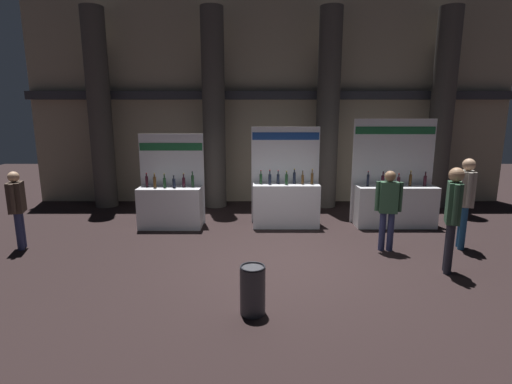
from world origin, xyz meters
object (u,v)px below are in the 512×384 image
at_px(exhibitor_booth_1, 285,201).
at_px(exhibitor_booth_2, 394,201).
at_px(trash_bin, 252,290).
at_px(visitor_3, 16,204).
at_px(visitor_1, 465,195).
at_px(visitor_0, 388,205).
at_px(exhibitor_booth_0, 171,203).
at_px(visitor_2, 452,211).

distance_m(exhibitor_booth_1, exhibitor_booth_2, 2.64).
height_order(exhibitor_booth_1, trash_bin, exhibitor_booth_1).
height_order(exhibitor_booth_1, visitor_3, exhibitor_booth_1).
height_order(exhibitor_booth_1, visitor_1, exhibitor_booth_1).
bearing_deg(visitor_3, exhibitor_booth_2, 84.16).
bearing_deg(trash_bin, visitor_0, 42.96).
bearing_deg(exhibitor_booth_0, exhibitor_booth_1, 2.42).
height_order(exhibitor_booth_0, trash_bin, exhibitor_booth_0).
height_order(exhibitor_booth_0, exhibitor_booth_2, exhibitor_booth_2).
bearing_deg(visitor_3, visitor_0, 71.87).
relative_size(visitor_1, visitor_3, 1.16).
distance_m(trash_bin, visitor_2, 3.68).
relative_size(visitor_2, visitor_3, 1.15).
xyz_separation_m(visitor_0, visitor_1, (1.56, 0.13, 0.17)).
distance_m(visitor_2, visitor_3, 8.11).
distance_m(exhibitor_booth_2, visitor_0, 1.93).
bearing_deg(exhibitor_booth_0, exhibitor_booth_2, 1.33).
bearing_deg(visitor_0, visitor_2, -45.90).
distance_m(exhibitor_booth_2, trash_bin, 5.41).
bearing_deg(exhibitor_booth_1, trash_bin, -100.31).
distance_m(exhibitor_booth_1, visitor_3, 5.70).
distance_m(exhibitor_booth_2, visitor_1, 1.87).
height_order(trash_bin, visitor_3, visitor_3).
distance_m(exhibitor_booth_0, exhibitor_booth_2, 5.39).
bearing_deg(visitor_3, visitor_1, 72.82).
bearing_deg(trash_bin, visitor_3, 151.47).
distance_m(exhibitor_booth_0, trash_bin, 4.54).
height_order(exhibitor_booth_0, visitor_2, exhibitor_booth_0).
distance_m(visitor_0, visitor_2, 1.29).
xyz_separation_m(exhibitor_booth_0, visitor_0, (4.62, -1.62, 0.35)).
height_order(visitor_1, visitor_2, visitor_1).
distance_m(visitor_0, visitor_3, 7.33).
bearing_deg(trash_bin, visitor_1, 31.56).
distance_m(trash_bin, visitor_1, 4.98).
distance_m(visitor_1, visitor_2, 1.48).
distance_m(exhibitor_booth_0, visitor_1, 6.39).
bearing_deg(exhibitor_booth_0, trash_bin, -63.94).
bearing_deg(visitor_0, visitor_3, -169.59).
bearing_deg(trash_bin, exhibitor_booth_0, 116.06).
bearing_deg(visitor_1, visitor_2, 161.22).
bearing_deg(exhibitor_booth_0, visitor_0, -19.34).
height_order(exhibitor_booth_1, visitor_2, exhibitor_booth_1).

